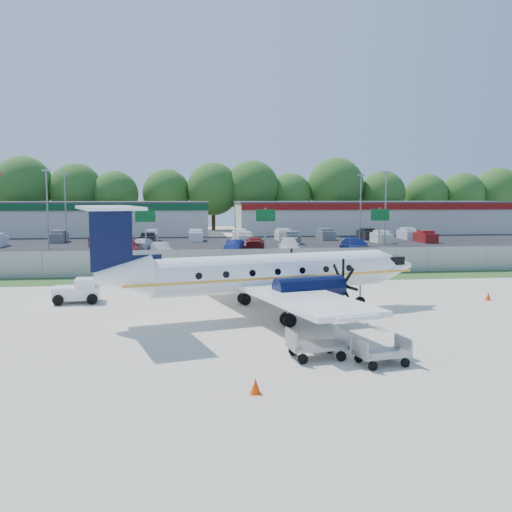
{
  "coord_description": "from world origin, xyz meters",
  "views": [
    {
      "loc": [
        -4.43,
        -29.57,
        6.07
      ],
      "look_at": [
        0.0,
        6.0,
        2.3
      ],
      "focal_mm": 40.0,
      "sensor_mm": 36.0,
      "label": 1
    }
  ],
  "objects": [
    {
      "name": "parked_car_e",
      "position": [
        13.25,
        28.11,
        0.0
      ],
      "size": [
        2.62,
        5.97,
        1.71
      ],
      "primitive_type": "imported",
      "rotation": [
        0.0,
        0.0,
        -0.04
      ],
      "color": "navy",
      "rests_on": "ground"
    },
    {
      "name": "aircraft",
      "position": [
        -0.35,
        -0.94,
        2.17
      ],
      "size": [
        18.39,
        17.98,
        5.61
      ],
      "color": "white",
      "rests_on": "ground"
    },
    {
      "name": "light_pole_ne",
      "position": [
        20.0,
        38.0,
        5.23
      ],
      "size": [
        0.9,
        0.35,
        9.09
      ],
      "color": "gray",
      "rests_on": "ground"
    },
    {
      "name": "ground",
      "position": [
        0.0,
        0.0,
        0.0
      ],
      "size": [
        170.0,
        170.0,
        0.0
      ],
      "primitive_type": "plane",
      "color": "beige",
      "rests_on": "ground"
    },
    {
      "name": "parking_lot",
      "position": [
        0.0,
        40.0,
        0.01
      ],
      "size": [
        170.0,
        32.0,
        0.02
      ],
      "primitive_type": "cube",
      "color": "black",
      "rests_on": "ground"
    },
    {
      "name": "parked_car_d",
      "position": [
        6.51,
        29.84,
        0.0
      ],
      "size": [
        3.1,
        5.74,
        1.58
      ],
      "primitive_type": "imported",
      "rotation": [
        0.0,
        0.0,
        -0.17
      ],
      "color": "silver",
      "rests_on": "ground"
    },
    {
      "name": "road_car_east",
      "position": [
        23.9,
        16.8,
        0.0
      ],
      "size": [
        5.18,
        2.56,
        1.63
      ],
      "primitive_type": "imported",
      "rotation": [
        0.0,
        0.0,
        1.75
      ],
      "color": "black",
      "rests_on": "ground"
    },
    {
      "name": "road_car_mid",
      "position": [
        11.48,
        20.54,
        0.0
      ],
      "size": [
        5.72,
        3.05,
        1.53
      ],
      "primitive_type": "imported",
      "rotation": [
        0.0,
        0.0,
        -1.67
      ],
      "color": "black",
      "rests_on": "ground"
    },
    {
      "name": "baggage_cart_near",
      "position": [
        0.42,
        -9.12,
        0.52
      ],
      "size": [
        2.26,
        1.51,
        1.11
      ],
      "color": "gray",
      "rests_on": "ground"
    },
    {
      "name": "light_pole_sw",
      "position": [
        -20.0,
        48.0,
        5.23
      ],
      "size": [
        0.9,
        0.35,
        9.09
      ],
      "color": "gray",
      "rests_on": "ground"
    },
    {
      "name": "building_east",
      "position": [
        26.0,
        61.98,
        2.63
      ],
      "size": [
        44.4,
        12.4,
        5.24
      ],
      "color": "beige",
      "rests_on": "ground"
    },
    {
      "name": "cone_starboard_wing",
      "position": [
        4.74,
        9.85,
        0.26
      ],
      "size": [
        0.39,
        0.39,
        0.56
      ],
      "color": "#F64107",
      "rests_on": "ground"
    },
    {
      "name": "parked_car_c",
      "position": [
        0.64,
        29.61,
        0.0
      ],
      "size": [
        2.65,
        4.89,
        1.53
      ],
      "primitive_type": "imported",
      "rotation": [
        0.0,
        0.0,
        -0.23
      ],
      "color": "navy",
      "rests_on": "ground"
    },
    {
      "name": "tree_line",
      "position": [
        0.0,
        74.0,
        0.0
      ],
      "size": [
        112.0,
        6.0,
        14.0
      ],
      "primitive_type": null,
      "color": "#2A5A1A",
      "rests_on": "ground"
    },
    {
      "name": "sign_left",
      "position": [
        -8.0,
        22.91,
        3.61
      ],
      "size": [
        1.8,
        0.26,
        5.0
      ],
      "color": "gray",
      "rests_on": "ground"
    },
    {
      "name": "parked_car_f",
      "position": [
        -8.94,
        34.78,
        0.0
      ],
      "size": [
        3.41,
        5.19,
        1.4
      ],
      "primitive_type": "imported",
      "rotation": [
        0.0,
        0.0,
        2.81
      ],
      "color": "silver",
      "rests_on": "ground"
    },
    {
      "name": "cone_nose",
      "position": [
        13.17,
        1.45,
        0.22
      ],
      "size": [
        0.33,
        0.33,
        0.47
      ],
      "color": "#F64107",
      "rests_on": "ground"
    },
    {
      "name": "access_road",
      "position": [
        0.0,
        19.0,
        0.01
      ],
      "size": [
        170.0,
        8.0,
        0.02
      ],
      "primitive_type": "cube",
      "color": "black",
      "rests_on": "ground"
    },
    {
      "name": "grass_verge",
      "position": [
        0.0,
        12.0,
        0.01
      ],
      "size": [
        170.0,
        4.0,
        0.02
      ],
      "primitive_type": "cube",
      "color": "#2D561E",
      "rests_on": "ground"
    },
    {
      "name": "building_west",
      "position": [
        -24.0,
        61.98,
        2.63
      ],
      "size": [
        46.4,
        12.4,
        5.24
      ],
      "color": "beige",
      "rests_on": "ground"
    },
    {
      "name": "sign_mid",
      "position": [
        3.0,
        22.91,
        3.61
      ],
      "size": [
        1.8,
        0.26,
        5.0
      ],
      "color": "gray",
      "rests_on": "ground"
    },
    {
      "name": "pushback_tug",
      "position": [
        -10.53,
        3.69,
        0.66
      ],
      "size": [
        2.65,
        1.99,
        1.38
      ],
      "color": "white",
      "rests_on": "ground"
    },
    {
      "name": "sign_right",
      "position": [
        14.0,
        22.91,
        3.61
      ],
      "size": [
        1.8,
        0.26,
        5.0
      ],
      "color": "gray",
      "rests_on": "ground"
    },
    {
      "name": "parked_car_a",
      "position": [
        -10.34,
        29.73,
        0.0
      ],
      "size": [
        2.95,
        5.92,
        1.65
      ],
      "primitive_type": "imported",
      "rotation": [
        0.0,
        0.0,
        0.12
      ],
      "color": "maroon",
      "rests_on": "ground"
    },
    {
      "name": "parked_car_b",
      "position": [
        -6.89,
        29.67,
        0.0
      ],
      "size": [
        2.35,
        4.3,
        1.34
      ],
      "primitive_type": "imported",
      "rotation": [
        0.0,
        0.0,
        0.24
      ],
      "color": "silver",
      "rests_on": "ground"
    },
    {
      "name": "far_parking_rows",
      "position": [
        0.0,
        45.0,
        0.0
      ],
      "size": [
        56.0,
        10.0,
        1.6
      ],
      "primitive_type": null,
      "color": "gray",
      "rests_on": "ground"
    },
    {
      "name": "baggage_cart_far",
      "position": [
        2.55,
        -10.24,
        0.45
      ],
      "size": [
        2.04,
        1.45,
        0.98
      ],
      "color": "gray",
      "rests_on": "ground"
    },
    {
      "name": "parked_car_g",
      "position": [
        3.39,
        34.34,
        0.0
      ],
      "size": [
        2.95,
        5.45,
        1.5
      ],
      "primitive_type": "imported",
      "rotation": [
        0.0,
        0.0,
        2.97
      ],
      "color": "maroon",
      "rests_on": "ground"
    },
    {
      "name": "light_pole_nw",
      "position": [
        -20.0,
        38.0,
        5.23
      ],
      "size": [
        0.9,
        0.35,
        9.09
      ],
      "color": "gray",
      "rests_on": "ground"
    },
    {
      "name": "perimeter_fence",
      "position": [
        0.0,
        14.0,
        1.0
      ],
      "size": [
        120.0,
        0.06,
        1.99
      ],
      "color": "gray",
      "rests_on": "ground"
    },
    {
      "name": "cone_port_wing",
      "position": [
        -2.34,
        -12.66,
        0.23
      ],
      "size": [
        0.34,
        0.34,
        0.49
      ],
      "color": "#F64107",
      "rests_on": "ground"
    },
    {
      "name": "light_pole_se",
      "position": [
        20.0,
        48.0,
        5.23
      ],
      "size": [
        0.9,
        0.35,
        9.09
      ],
      "color": "gray",
      "rests_on": "ground"
    }
  ]
}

